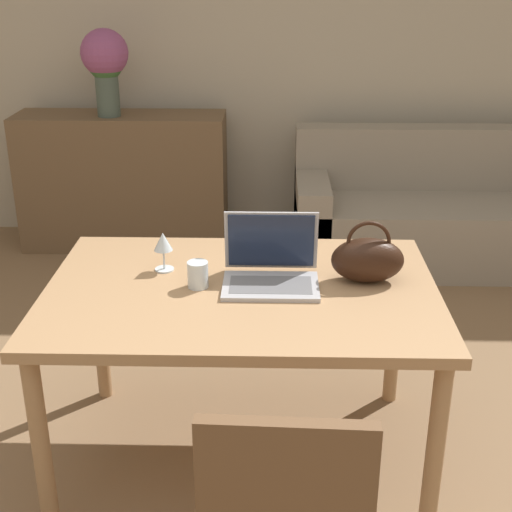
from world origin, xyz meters
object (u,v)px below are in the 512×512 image
Objects in this scene: couch at (447,217)px; laptop at (271,264)px; drinking_glass at (198,275)px; wine_glass at (163,244)px; handbag at (368,259)px; flower_vase at (105,61)px.

couch is 2.34m from laptop.
drinking_glass reaches higher than couch.
drinking_glass is 0.21m from wine_glass.
laptop is at bearing -119.47° from couch.
laptop is at bearing 12.50° from drinking_glass.
drinking_glass is at bearing -173.90° from handbag.
couch is 2.36m from flower_vase.
flower_vase is at bearing 176.04° from couch.
handbag reaches higher than wine_glass.
laptop is 0.63× the size of flower_vase.
laptop is 2.41m from flower_vase.
laptop reaches higher than drinking_glass.
handbag is at bearing -111.41° from couch.
flower_vase reaches higher than laptop.
flower_vase is (-1.38, 2.13, 0.41)m from handbag.
flower_vase reaches higher than wine_glass.
drinking_glass is (-1.38, -2.04, 0.50)m from couch.
handbag is at bearing -56.96° from flower_vase.
drinking_glass is (-0.26, -0.06, -0.02)m from laptop.
laptop reaches higher than couch.
drinking_glass is at bearing -70.42° from flower_vase.
laptop is at bearing -178.78° from handbag.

